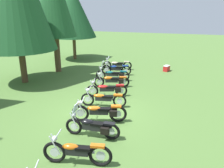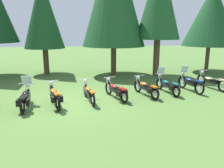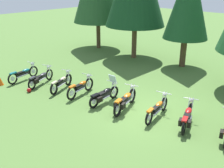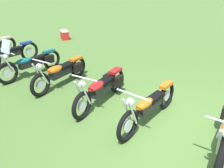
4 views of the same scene
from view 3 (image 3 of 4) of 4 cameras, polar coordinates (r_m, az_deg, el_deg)
name	(u,v)px [view 3 (image 3 of 4)]	position (r m, az deg, el deg)	size (l,w,h in m)	color
ground_plane	(143,112)	(13.08, 6.49, -5.95)	(80.00, 80.00, 0.00)	#4C7033
motorcycle_0	(24,74)	(17.67, -18.12, 2.11)	(0.73, 2.31, 1.01)	black
motorcycle_1	(40,78)	(16.65, -14.84, 1.27)	(1.11, 2.26, 1.00)	black
motorcycle_2	(62,83)	(15.64, -10.57, 0.31)	(1.00, 2.12, 1.01)	black
motorcycle_3	(81,87)	(14.77, -6.59, -0.65)	(0.74, 2.22, 1.03)	black
motorcycle_4	(104,95)	(13.73, -1.67, -2.26)	(0.72, 2.21, 1.35)	black
motorcycle_5	(125,101)	(13.08, 2.75, -3.51)	(1.00, 2.36, 1.04)	black
motorcycle_6	(157,109)	(12.57, 9.51, -5.11)	(0.76, 2.30, 0.99)	black
motorcycle_7	(187,117)	(12.14, 15.55, -6.63)	(1.04, 2.22, 1.00)	black
traffic_cone	(1,81)	(17.43, -22.41, 0.54)	(0.32, 0.32, 0.48)	#EA590F
dropped_helmet	(29,90)	(15.83, -17.08, -1.26)	(0.25, 0.25, 0.25)	maroon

